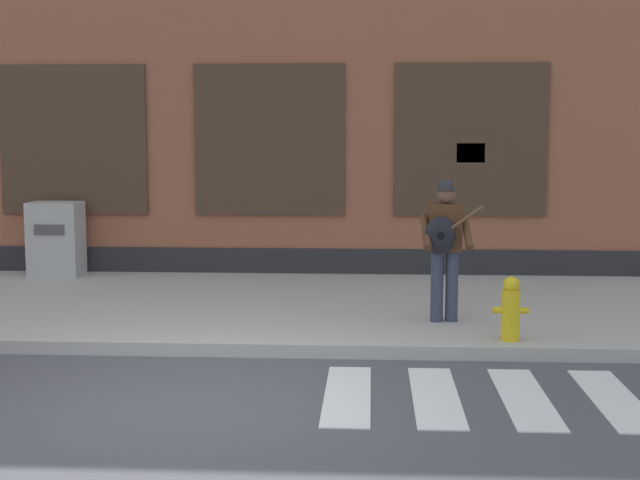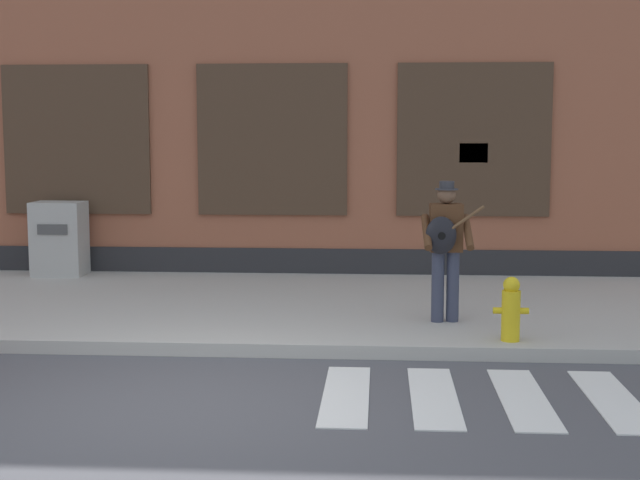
# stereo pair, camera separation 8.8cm
# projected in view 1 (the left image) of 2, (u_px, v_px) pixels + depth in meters

# --- Properties ---
(ground_plane) EXTENTS (160.00, 160.00, 0.00)m
(ground_plane) POSITION_uv_depth(u_px,v_px,m) (186.00, 404.00, 7.84)
(ground_plane) COLOR #4C4C51
(sidewalk) EXTENTS (28.00, 4.91, 0.15)m
(sidewalk) POSITION_uv_depth(u_px,v_px,m) (250.00, 307.00, 11.91)
(sidewalk) COLOR #ADAAA3
(sidewalk) RESTS_ON ground
(building_backdrop) EXTENTS (28.00, 4.06, 6.66)m
(building_backdrop) POSITION_uv_depth(u_px,v_px,m) (282.00, 81.00, 15.94)
(building_backdrop) COLOR #99563D
(building_backdrop) RESTS_ON ground
(crosswalk) EXTENTS (5.20, 1.90, 0.01)m
(crosswalk) POSITION_uv_depth(u_px,v_px,m) (614.00, 399.00, 7.98)
(crosswalk) COLOR silver
(crosswalk) RESTS_ON ground
(busker) EXTENTS (0.72, 0.54, 1.67)m
(busker) POSITION_uv_depth(u_px,v_px,m) (444.00, 242.00, 10.48)
(busker) COLOR #33384C
(busker) RESTS_ON sidewalk
(utility_box) EXTENTS (0.79, 0.59, 1.16)m
(utility_box) POSITION_uv_depth(u_px,v_px,m) (56.00, 239.00, 14.01)
(utility_box) COLOR #ADADA8
(utility_box) RESTS_ON sidewalk
(fire_hydrant) EXTENTS (0.38, 0.20, 0.70)m
(fire_hydrant) POSITION_uv_depth(u_px,v_px,m) (511.00, 309.00, 9.59)
(fire_hydrant) COLOR gold
(fire_hydrant) RESTS_ON sidewalk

